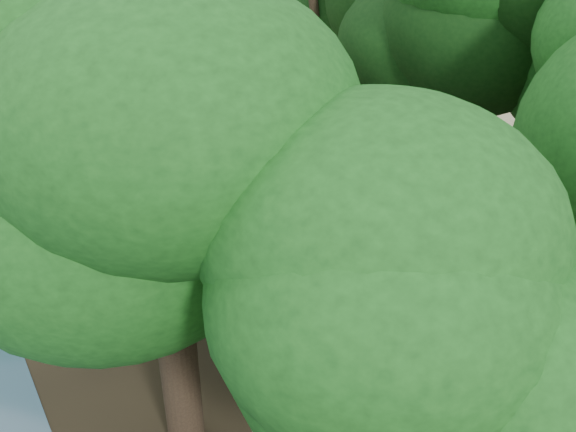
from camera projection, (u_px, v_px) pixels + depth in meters
ground at (375, 303)px, 12.70m from camera, size 120.00×120.00×0.00m
sand_beach at (131, 127)px, 24.63m from camera, size 40.00×22.00×0.02m
boardwalk at (347, 280)px, 13.42m from camera, size 2.00×12.00×0.12m
backpack_left_a at (532, 422)px, 8.90m from camera, size 0.47×0.38×0.77m
backpack_left_b at (498, 409)px, 9.24m from camera, size 0.41×0.35×0.63m
backpack_left_c at (470, 381)px, 9.75m from camera, size 0.44×0.35×0.73m
backpack_left_d at (417, 346)px, 10.78m from camera, size 0.35×0.26×0.50m
backpack_right_b at (558, 378)px, 9.85m from camera, size 0.45×0.37×0.70m
backpack_right_c at (522, 353)px, 10.52m from camera, size 0.40×0.32×0.60m
backpack_right_d at (504, 351)px, 10.65m from camera, size 0.34×0.26×0.49m
duffel_right_khaki at (477, 331)px, 11.23m from camera, size 0.64×0.78×0.45m
duffel_right_black at (447, 315)px, 11.71m from camera, size 0.62×0.78×0.42m
suitcase_on_boardwalk at (450, 361)px, 10.33m from camera, size 0.41×0.29×0.57m
lone_suitcase_on_sand at (219, 173)px, 18.77m from camera, size 0.48×0.30×0.73m
hat_brown at (497, 391)px, 9.08m from camera, size 0.39×0.39×0.12m
hat_white at (475, 364)px, 9.52m from camera, size 0.33×0.33×0.11m
kayak at (100, 184)px, 18.41m from camera, size 1.75×3.59×0.35m
sun_lounger at (277, 148)px, 21.30m from camera, size 1.05×1.71×0.53m
tree_right_c at (452, 58)px, 13.89m from camera, size 5.48×5.48×9.49m
tree_right_d at (452, 1)px, 15.85m from camera, size 6.35×6.35×11.64m
tree_right_e at (358, 34)px, 17.84m from camera, size 5.21×5.21×9.38m
tree_left_a at (434, 374)px, 6.06m from camera, size 3.80×3.80×6.33m
tree_left_b at (162, 206)px, 7.38m from camera, size 4.70×4.70×8.45m
tree_left_c at (151, 128)px, 11.95m from camera, size 4.35×4.35×7.57m
tree_back_a at (91, 17)px, 20.81m from camera, size 5.57×5.57×9.65m
tree_back_b at (173, 17)px, 23.42m from camera, size 5.02×5.02×8.97m
tree_back_c at (233, 13)px, 24.52m from camera, size 4.99×4.99×8.99m
palm_right_a at (321, 62)px, 16.93m from camera, size 4.77×4.77×8.13m
palm_right_b at (297, 34)px, 21.54m from camera, size 4.26×4.26×8.24m
palm_right_c at (215, 50)px, 21.07m from camera, size 4.63×4.63×7.37m
palm_left_a at (73, 119)px, 14.06m from camera, size 4.22×4.22×6.71m
rock_left_b at (332, 417)px, 9.50m from camera, size 0.41×0.37×0.23m
rock_left_c at (310, 315)px, 12.06m from camera, size 0.46×0.42×0.25m
rock_left_d at (233, 278)px, 13.45m from camera, size 0.32×0.29×0.18m
rock_right_b at (483, 294)px, 12.76m from camera, size 0.48×0.44×0.27m
rock_right_c at (385, 257)px, 14.32m from camera, size 0.35×0.31×0.19m
rock_right_d at (359, 204)px, 17.13m from camera, size 0.52×0.47×0.29m
shrub_left_a at (383, 410)px, 9.06m from camera, size 1.23×1.23×1.11m
shrub_left_b at (289, 297)px, 12.09m from camera, size 1.03×1.03×0.93m
shrub_left_c at (177, 239)px, 14.21m from camera, size 1.26×1.26×1.13m
shrub_right_a at (547, 310)px, 11.76m from camera, size 0.90×0.90×0.81m
shrub_right_b at (392, 213)px, 15.44m from camera, size 1.37×1.37×1.23m
shrub_right_c at (320, 190)px, 17.60m from camera, size 0.75×0.75×0.68m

